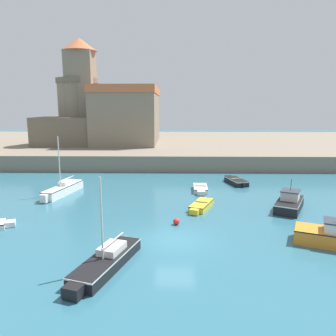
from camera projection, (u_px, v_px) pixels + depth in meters
ground_plane at (175, 240)px, 20.24m from camera, size 200.00×200.00×0.00m
quay_seawall at (175, 146)px, 60.23m from camera, size 120.00×40.00×2.03m
dinghy_white_1 at (200, 188)px, 31.86m from camera, size 1.42×3.62×0.54m
sailboat_black_2 at (106, 260)px, 16.65m from camera, size 2.99×5.94×4.82m
motorboat_black_3 at (290, 202)px, 26.22m from camera, size 3.45×4.97×2.45m
sailboat_white_5 at (63, 189)px, 30.64m from camera, size 2.37×6.04×5.49m
dinghy_black_6 at (236, 181)px, 34.89m from camera, size 2.17×4.03×0.62m
dinghy_yellow_7 at (201, 205)px, 26.43m from camera, size 2.30×3.75×0.56m
mooring_buoy at (176, 222)px, 22.79m from camera, size 0.46×0.46×0.46m
church at (120, 110)px, 55.18m from camera, size 14.96×16.31×16.69m
fortress at (79, 122)px, 54.63m from camera, size 12.11×12.11×10.60m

